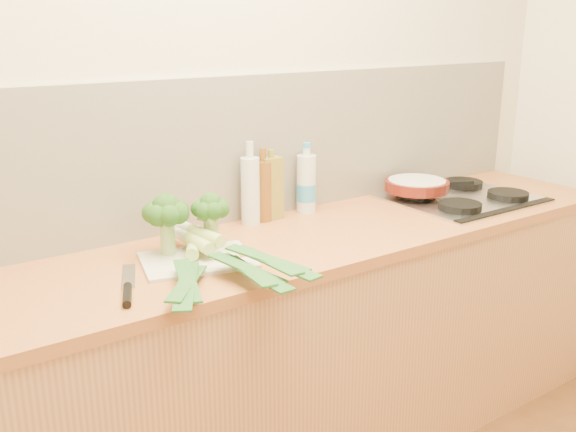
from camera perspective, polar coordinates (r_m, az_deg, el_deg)
name	(u,v)px	position (r m, az deg, el deg)	size (l,w,h in m)	color
room_shell	(214,153)	(2.34, -6.62, 5.58)	(3.50, 3.50, 3.50)	beige
counter	(259,364)	(2.35, -2.57, -13.02)	(3.20, 0.62, 0.90)	tan
gas_hob	(462,197)	(2.81, 15.24, 1.66)	(0.58, 0.50, 0.04)	silver
chopping_board	(198,260)	(2.04, -8.04, -3.90)	(0.34, 0.25, 0.01)	beige
broccoli_left	(166,213)	(2.05, -10.76, 0.27)	(0.15, 0.15, 0.20)	#87AA63
broccoli_right	(211,210)	(2.09, -6.89, 0.50)	(0.13, 0.13, 0.19)	#87AA63
leek_front	(192,256)	(2.00, -8.56, -3.54)	(0.37, 0.59, 0.04)	white
leek_mid	(212,250)	(1.98, -6.79, -3.05)	(0.11, 0.65, 0.04)	white
leek_back	(220,241)	(2.01, -6.07, -2.24)	(0.16, 0.69, 0.04)	white
chefs_knife	(128,290)	(1.85, -14.07, -6.42)	(0.15, 0.32, 0.02)	silver
skillet	(417,185)	(2.77, 11.42, 2.72)	(0.38, 0.27, 0.05)	#53160D
oil_tin	(271,188)	(2.42, -1.50, 2.51)	(0.08, 0.05, 0.27)	olive
glass_bottle	(250,190)	(2.37, -3.36, 2.35)	(0.07, 0.07, 0.31)	silver
amber_bottle	(263,190)	(2.40, -2.21, 2.33)	(0.06, 0.06, 0.28)	brown
water_bottle	(306,185)	(2.52, 1.64, 2.74)	(0.08, 0.08, 0.26)	silver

